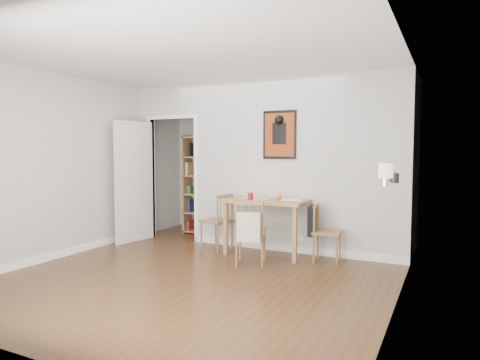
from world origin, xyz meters
The scene contains 15 objects.
ground centered at (0.00, 0.00, 0.00)m, with size 5.20×5.20×0.00m, color #4D2E19.
room_shell centered at (0.10, 1.34, 1.30)m, with size 5.20×5.20×5.20m.
dining_table centered at (0.31, 1.10, 0.71)m, with size 1.19×0.75×0.81m.
chair_left centered at (-0.50, 1.01, 0.43)m, with size 0.51×0.51×0.86m.
chair_right centered at (1.19, 1.05, 0.41)m, with size 0.49×0.44×0.79m.
chair_front centered at (0.33, 0.46, 0.44)m, with size 0.55×0.58×0.87m.
bookshelf centered at (-1.32, 1.99, 0.88)m, with size 0.75×0.30×1.79m.
fireplace centered at (2.16, 0.25, 0.62)m, with size 0.45×1.25×1.16m.
red_glass centered at (0.11, 0.95, 0.86)m, with size 0.08×0.08×0.10m, color maroon.
orange_fruit centered at (0.47, 1.15, 0.85)m, with size 0.08×0.08×0.08m, color orange.
placemat centered at (0.10, 1.13, 0.81)m, with size 0.44×0.33×0.00m, color beige.
notebook centered at (0.66, 1.13, 0.82)m, with size 0.29×0.21×0.01m, color silver.
mantel_lamp centered at (2.11, -0.14, 1.30)m, with size 0.15×0.15×0.23m.
ceramic_jar_a centered at (2.14, 0.36, 1.21)m, with size 0.09×0.09×0.11m, color black.
ceramic_jar_b centered at (2.10, 0.54, 1.21)m, with size 0.09×0.09×0.11m, color black.
Camera 1 is at (2.70, -4.64, 1.52)m, focal length 32.00 mm.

